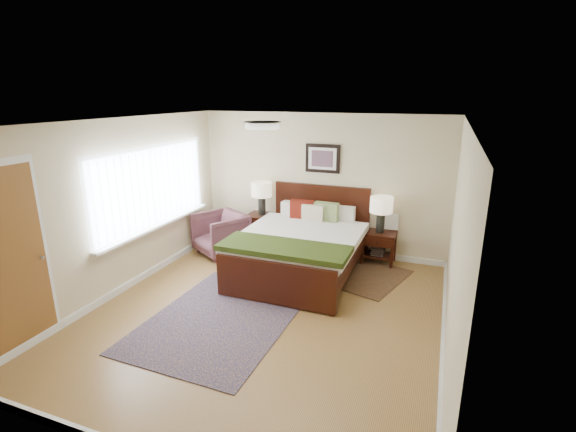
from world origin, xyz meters
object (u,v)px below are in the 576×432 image
object	(u,v)px
lamp_left	(262,192)
lamp_right	(381,207)
bed	(302,241)
rug_persian	(222,318)
nightstand_right	(379,244)
armchair	(221,234)
nightstand_left	(262,221)

from	to	relation	value
lamp_left	lamp_right	bearing A→B (deg)	0.00
bed	rug_persian	xyz separation A→B (m)	(-0.50, -1.71, -0.56)
bed	lamp_left	bearing A→B (deg)	140.63
nightstand_right	armchair	size ratio (longest dim) A/B	0.67
nightstand_right	rug_persian	size ratio (longest dim) A/B	0.23
nightstand_left	lamp_left	size ratio (longest dim) A/B	1.05
nightstand_right	lamp_left	distance (m)	2.31
bed	lamp_left	world-z (taller)	lamp_left
nightstand_left	lamp_left	distance (m)	0.56
lamp_left	rug_persian	world-z (taller)	lamp_left
lamp_right	armchair	distance (m)	2.88
armchair	rug_persian	size ratio (longest dim) A/B	0.34
rug_persian	lamp_right	bearing A→B (deg)	59.78
nightstand_right	rug_persian	distance (m)	3.06
nightstand_left	lamp_left	world-z (taller)	lamp_left
nightstand_right	rug_persian	xyz separation A→B (m)	(-1.60, -2.59, -0.34)
nightstand_left	bed	bearing A→B (deg)	-38.69
nightstand_left	lamp_right	distance (m)	2.24
nightstand_right	lamp_right	size ratio (longest dim) A/B	0.91
armchair	lamp_left	bearing A→B (deg)	76.30
bed	nightstand_right	xyz separation A→B (m)	(1.09, 0.88, -0.22)
lamp_left	armchair	world-z (taller)	lamp_left
rug_persian	lamp_left	bearing A→B (deg)	104.00
nightstand_left	rug_persian	distance (m)	2.70
bed	rug_persian	distance (m)	1.87
bed	armchair	world-z (taller)	bed
lamp_right	rug_persian	size ratio (longest dim) A/B	0.25
nightstand_right	armchair	bearing A→B (deg)	-168.30
armchair	rug_persian	bearing A→B (deg)	-29.94
bed	nightstand_left	xyz separation A→B (m)	(-1.09, 0.87, -0.05)
nightstand_right	armchair	world-z (taller)	armchair
lamp_right	rug_persian	bearing A→B (deg)	-121.53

